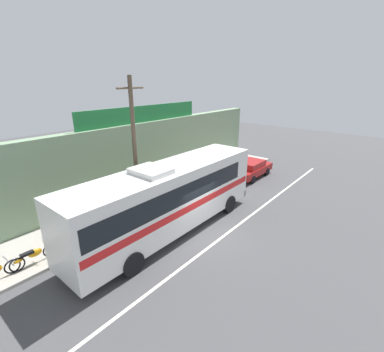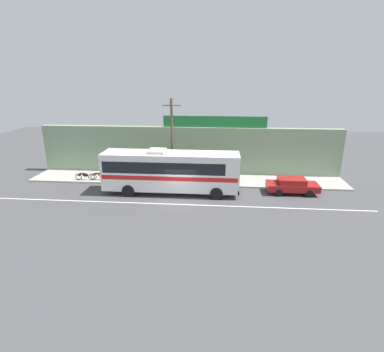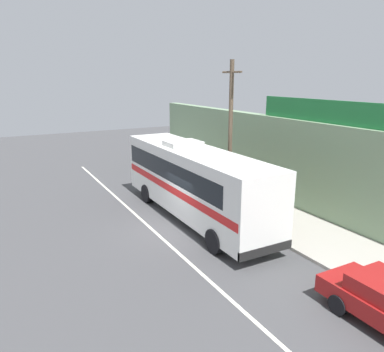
{
  "view_description": "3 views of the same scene",
  "coord_description": "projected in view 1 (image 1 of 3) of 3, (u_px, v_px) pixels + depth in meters",
  "views": [
    {
      "loc": [
        -9.89,
        -7.28,
        7.61
      ],
      "look_at": [
        1.9,
        2.5,
        2.13
      ],
      "focal_mm": 25.47,
      "sensor_mm": 36.0,
      "label": 1
    },
    {
      "loc": [
        3.01,
        -22.96,
        9.61
      ],
      "look_at": [
        0.9,
        1.34,
        1.68
      ],
      "focal_mm": 28.87,
      "sensor_mm": 36.0,
      "label": 2
    },
    {
      "loc": [
        14.72,
        -6.95,
        6.93
      ],
      "look_at": [
        -1.4,
        1.82,
        2.07
      ],
      "focal_mm": 34.9,
      "sensor_mm": 36.0,
      "label": 3
    }
  ],
  "objects": [
    {
      "name": "motorcycle_green",
      "position": [
        73.0,
        238.0,
        12.79
      ],
      "size": [
        1.85,
        0.56,
        0.94
      ],
      "color": "black",
      "rests_on": "sidewalk_slab"
    },
    {
      "name": "intercity_bus",
      "position": [
        168.0,
        196.0,
        13.68
      ],
      "size": [
        11.42,
        2.63,
        3.78
      ],
      "color": "white",
      "rests_on": "ground_plane"
    },
    {
      "name": "parked_car",
      "position": [
        251.0,
        168.0,
        22.15
      ],
      "size": [
        4.28,
        1.89,
        1.37
      ],
      "color": "maroon",
      "rests_on": "ground_plane"
    },
    {
      "name": "road_center_stripe",
      "position": [
        218.0,
        240.0,
        13.62
      ],
      "size": [
        30.0,
        0.14,
        0.01
      ],
      "primitive_type": "cube",
      "color": "silver",
      "rests_on": "ground_plane"
    },
    {
      "name": "pedestrian_near_shop",
      "position": [
        149.0,
        191.0,
        16.88
      ],
      "size": [
        0.3,
        0.48,
        1.59
      ],
      "color": "black",
      "rests_on": "sidewalk_slab"
    },
    {
      "name": "motorcycle_black",
      "position": [
        33.0,
        255.0,
        11.53
      ],
      "size": [
        1.94,
        0.56,
        0.94
      ],
      "color": "black",
      "rests_on": "sidewalk_slab"
    },
    {
      "name": "pedestrian_far_left",
      "position": [
        158.0,
        182.0,
        18.06
      ],
      "size": [
        0.3,
        0.48,
        1.69
      ],
      "color": "black",
      "rests_on": "sidewalk_slab"
    },
    {
      "name": "ground_plane",
      "position": [
        206.0,
        235.0,
        14.1
      ],
      "size": [
        70.0,
        70.0,
        0.0
      ],
      "primitive_type": "plane",
      "color": "#444447"
    },
    {
      "name": "utility_pole",
      "position": [
        135.0,
        150.0,
        14.27
      ],
      "size": [
        1.6,
        0.22,
        7.65
      ],
      "color": "brown",
      "rests_on": "sidewalk_slab"
    },
    {
      "name": "storefront_billboard",
      "position": [
        144.0,
        114.0,
        18.61
      ],
      "size": [
        10.12,
        0.12,
        1.1
      ],
      "primitive_type": "cube",
      "color": "#1E7538",
      "rests_on": "storefront_facade"
    },
    {
      "name": "storefront_facade",
      "position": [
        116.0,
        164.0,
        17.71
      ],
      "size": [
        30.0,
        0.7,
        4.8
      ],
      "primitive_type": "cube",
      "color": "gray",
      "rests_on": "ground_plane"
    },
    {
      "name": "sidewalk_slab",
      "position": [
        140.0,
        205.0,
        17.21
      ],
      "size": [
        30.0,
        3.6,
        0.14
      ],
      "primitive_type": "cube",
      "color": "#A8A399",
      "rests_on": "ground_plane"
    }
  ]
}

